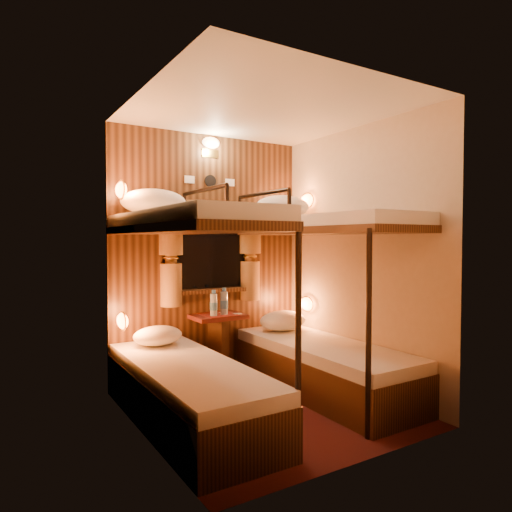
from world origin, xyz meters
TOP-DOWN VIEW (x-y plane):
  - floor at (0.00, 0.00)m, footprint 2.10×2.10m
  - ceiling at (0.00, 0.00)m, footprint 2.10×2.10m
  - wall_back at (0.00, 1.05)m, footprint 2.40×0.00m
  - wall_front at (0.00, -1.05)m, footprint 2.40×0.00m
  - wall_left at (-1.00, 0.00)m, footprint 0.00×2.40m
  - wall_right at (1.00, 0.00)m, footprint 0.00×2.40m
  - back_panel at (0.00, 1.04)m, footprint 2.00×0.03m
  - bunk_left at (-0.65, 0.07)m, footprint 0.72×1.90m
  - bunk_right at (0.65, 0.07)m, footprint 0.72×1.90m
  - window at (0.00, 1.00)m, footprint 1.00×0.12m
  - curtains at (0.00, 0.97)m, footprint 1.10×0.22m
  - back_fixtures at (0.00, 1.00)m, footprint 0.54×0.09m
  - reading_lamps at (-0.00, 0.70)m, footprint 2.00×0.20m
  - table at (0.00, 0.85)m, footprint 0.50×0.34m
  - bottle_left at (-0.08, 0.79)m, footprint 0.07×0.07m
  - bottle_right at (0.04, 0.81)m, footprint 0.08×0.08m
  - sachet_a at (0.17, 0.78)m, footprint 0.09×0.07m
  - sachet_b at (0.09, 0.92)m, footprint 0.10×0.10m
  - pillow_lower_left at (-0.65, 0.72)m, footprint 0.43×0.31m
  - pillow_lower_right at (0.65, 0.69)m, footprint 0.50×0.36m
  - pillow_upper_left at (-0.65, 0.80)m, footprint 0.58×0.41m
  - pillow_upper_right at (0.65, 0.70)m, footprint 0.58×0.42m

SIDE VIEW (x-z plane):
  - floor at x=0.00m, z-range 0.00..0.00m
  - table at x=0.00m, z-range 0.09..0.74m
  - pillow_lower_left at x=-0.65m, z-range 0.46..0.62m
  - pillow_lower_right at x=0.65m, z-range 0.46..0.65m
  - bunk_left at x=-0.65m, z-range -0.35..1.47m
  - bunk_right at x=0.65m, z-range -0.35..1.47m
  - sachet_a at x=0.17m, z-range 0.65..0.66m
  - sachet_b at x=0.09m, z-range 0.65..0.66m
  - bottle_left at x=-0.08m, z-range 0.63..0.88m
  - bottle_right at x=0.04m, z-range 0.63..0.89m
  - window at x=0.00m, z-range 0.79..1.58m
  - wall_back at x=0.00m, z-range 0.00..2.40m
  - wall_front at x=0.00m, z-range 0.00..2.40m
  - wall_left at x=-1.00m, z-range 0.00..2.40m
  - wall_right at x=1.00m, z-range 0.00..2.40m
  - back_panel at x=0.00m, z-range 0.00..2.40m
  - reading_lamps at x=0.00m, z-range 0.62..1.86m
  - curtains at x=0.00m, z-range 0.76..1.76m
  - pillow_upper_left at x=-0.65m, z-range 1.59..1.82m
  - pillow_upper_right at x=0.65m, z-range 1.59..1.82m
  - back_fixtures at x=0.00m, z-range 2.00..2.49m
  - ceiling at x=0.00m, z-range 2.40..2.40m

